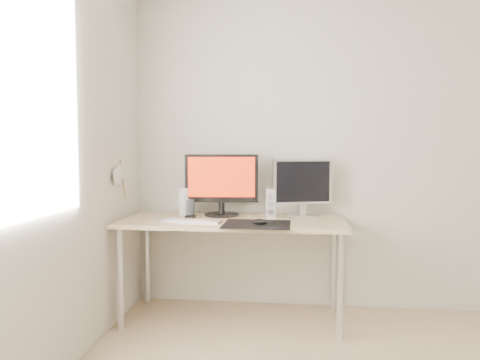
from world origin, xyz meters
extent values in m
plane|color=beige|center=(0.00, 1.75, 1.25)|extent=(3.50, 0.00, 3.50)
plane|color=beige|center=(-1.75, 0.00, 1.25)|extent=(0.00, 3.50, 3.50)
plane|color=white|center=(-1.74, 0.00, 1.50)|extent=(0.00, 1.30, 1.30)
cube|color=black|center=(-0.74, 1.18, 0.73)|extent=(0.45, 0.40, 0.00)
ellipsoid|color=black|center=(-0.72, 1.15, 0.75)|extent=(0.11, 0.06, 0.04)
cube|color=#D1B587|center=(-0.93, 1.38, 0.71)|extent=(1.60, 0.70, 0.03)
cylinder|color=silver|center=(-1.67, 1.09, 0.35)|extent=(0.05, 0.05, 0.70)
cylinder|color=silver|center=(-0.19, 1.09, 0.35)|extent=(0.05, 0.05, 0.70)
cylinder|color=silver|center=(-1.67, 1.67, 0.35)|extent=(0.05, 0.05, 0.70)
cylinder|color=silver|center=(-0.19, 1.67, 0.35)|extent=(0.05, 0.05, 0.70)
cylinder|color=black|center=(-1.04, 1.55, 0.74)|extent=(0.28, 0.28, 0.02)
cylinder|color=black|center=(-1.04, 1.55, 0.81)|extent=(0.05, 0.05, 0.12)
cube|color=black|center=(-1.04, 1.54, 1.02)|extent=(0.55, 0.09, 0.36)
cube|color=#EF500C|center=(-1.04, 1.52, 1.03)|extent=(0.50, 0.04, 0.30)
cube|color=silver|center=(-0.43, 1.56, 0.74)|extent=(0.26, 0.22, 0.01)
cube|color=silver|center=(-0.43, 1.56, 0.80)|extent=(0.06, 0.05, 0.10)
cube|color=silver|center=(-0.43, 1.56, 0.99)|extent=(0.44, 0.18, 0.34)
cube|color=black|center=(-0.43, 1.54, 0.99)|extent=(0.39, 0.13, 0.30)
cube|color=silver|center=(-1.32, 1.52, 0.84)|extent=(0.07, 0.08, 0.21)
cylinder|color=silver|center=(-1.32, 1.48, 0.78)|extent=(0.04, 0.01, 0.04)
cylinder|color=#B9B8BB|center=(-1.32, 1.48, 0.84)|extent=(0.04, 0.01, 0.04)
cylinder|color=#AAAAAC|center=(-1.32, 1.48, 0.89)|extent=(0.04, 0.01, 0.04)
cube|color=silver|center=(-0.66, 1.49, 0.84)|extent=(0.07, 0.08, 0.21)
cylinder|color=#ACACAE|center=(-0.66, 1.45, 0.78)|extent=(0.04, 0.01, 0.04)
cylinder|color=#B2B2B4|center=(-0.66, 1.45, 0.84)|extent=(0.04, 0.01, 0.04)
cylinder|color=#B5B5B8|center=(-0.66, 1.45, 0.89)|extent=(0.04, 0.01, 0.04)
cube|color=#AEAEB0|center=(-1.20, 1.23, 0.73)|extent=(0.43, 0.18, 0.01)
cube|color=white|center=(-1.20, 1.23, 0.74)|extent=(0.41, 0.16, 0.01)
cube|color=black|center=(-1.26, 1.44, 0.74)|extent=(0.08, 0.07, 0.02)
cube|color=black|center=(-1.26, 1.44, 0.81)|extent=(0.06, 0.03, 0.12)
cylinder|color=#A57F54|center=(-1.72, 1.30, 1.02)|extent=(0.01, 0.10, 0.29)
cube|color=white|center=(-1.72, 1.21, 1.06)|extent=(0.00, 0.19, 0.15)
camera|label=1|loc=(-0.49, -1.93, 1.25)|focal=35.00mm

